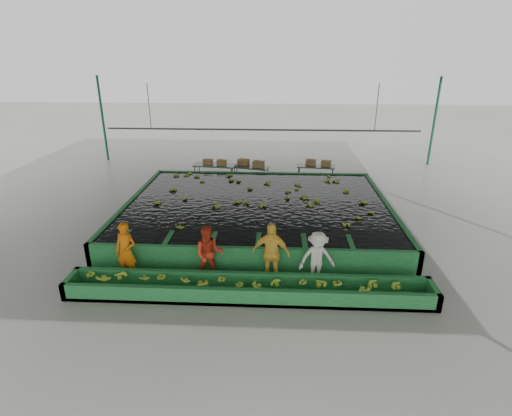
# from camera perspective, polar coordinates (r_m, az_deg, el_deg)

# --- Properties ---
(ground) EXTENTS (80.00, 80.00, 0.00)m
(ground) POSITION_cam_1_polar(r_m,az_deg,el_deg) (14.32, -0.11, -4.46)
(ground) COLOR gray
(ground) RESTS_ON ground
(shed_roof) EXTENTS (20.00, 22.00, 0.04)m
(shed_roof) POSITION_cam_1_polar(r_m,az_deg,el_deg) (12.95, -0.12, 15.87)
(shed_roof) COLOR gray
(shed_roof) RESTS_ON shed_posts
(shed_posts) EXTENTS (20.00, 22.00, 5.00)m
(shed_posts) POSITION_cam_1_polar(r_m,az_deg,el_deg) (13.42, -0.11, 5.19)
(shed_posts) COLOR #185A35
(shed_posts) RESTS_ON ground
(flotation_tank) EXTENTS (10.00, 8.00, 0.90)m
(flotation_tank) POSITION_cam_1_polar(r_m,az_deg,el_deg) (15.51, 0.19, -0.54)
(flotation_tank) COLOR #1E6B30
(flotation_tank) RESTS_ON ground
(tank_water) EXTENTS (9.70, 7.70, 0.00)m
(tank_water) POSITION_cam_1_polar(r_m,az_deg,el_deg) (15.37, 0.20, 0.84)
(tank_water) COLOR black
(tank_water) RESTS_ON flotation_tank
(sorting_trough) EXTENTS (10.00, 1.00, 0.50)m
(sorting_trough) POSITION_cam_1_polar(r_m,az_deg,el_deg) (11.06, -1.14, -11.44)
(sorting_trough) COLOR #1E6B30
(sorting_trough) RESTS_ON ground
(cableway_rail) EXTENTS (0.08, 0.08, 14.00)m
(cableway_rail) POSITION_cam_1_polar(r_m,az_deg,el_deg) (18.17, 0.76, 11.12)
(cableway_rail) COLOR #59605B
(cableway_rail) RESTS_ON shed_roof
(rail_hanger_left) EXTENTS (0.04, 0.04, 2.00)m
(rail_hanger_left) POSITION_cam_1_polar(r_m,az_deg,el_deg) (18.89, -15.04, 13.88)
(rail_hanger_left) COLOR #59605B
(rail_hanger_left) RESTS_ON shed_roof
(rail_hanger_right) EXTENTS (0.04, 0.04, 2.00)m
(rail_hanger_right) POSITION_cam_1_polar(r_m,az_deg,el_deg) (18.51, 16.89, 13.55)
(rail_hanger_right) COLOR #59605B
(rail_hanger_right) RESTS_ON shed_roof
(worker_a) EXTENTS (0.71, 0.54, 1.75)m
(worker_a) POSITION_cam_1_polar(r_m,az_deg,el_deg) (12.20, -18.08, -5.89)
(worker_a) COLOR #D46009
(worker_a) RESTS_ON ground
(worker_b) EXTENTS (0.89, 0.73, 1.69)m
(worker_b) POSITION_cam_1_polar(r_m,az_deg,el_deg) (11.58, -6.72, -6.57)
(worker_b) COLOR red
(worker_b) RESTS_ON ground
(worker_c) EXTENTS (1.15, 0.64, 1.85)m
(worker_c) POSITION_cam_1_polar(r_m,az_deg,el_deg) (11.39, 2.12, -6.48)
(worker_c) COLOR yellow
(worker_c) RESTS_ON ground
(worker_d) EXTENTS (1.14, 0.80, 1.61)m
(worker_d) POSITION_cam_1_polar(r_m,az_deg,el_deg) (11.51, 8.72, -7.10)
(worker_d) COLOR beige
(worker_d) RESTS_ON ground
(packing_table_left) EXTENTS (2.18, 1.08, 0.96)m
(packing_table_left) POSITION_cam_1_polar(r_m,az_deg,el_deg) (20.46, -5.87, 4.92)
(packing_table_left) COLOR #59605B
(packing_table_left) RESTS_ON ground
(packing_table_mid) EXTENTS (2.00, 1.21, 0.85)m
(packing_table_mid) POSITION_cam_1_polar(r_m,az_deg,el_deg) (20.38, -0.84, 4.81)
(packing_table_mid) COLOR #59605B
(packing_table_mid) RESTS_ON ground
(packing_table_right) EXTENTS (1.96, 0.97, 0.86)m
(packing_table_right) POSITION_cam_1_polar(r_m,az_deg,el_deg) (20.70, 8.49, 4.85)
(packing_table_right) COLOR #59605B
(packing_table_right) RESTS_ON ground
(box_stack_left) EXTENTS (1.20, 0.46, 0.25)m
(box_stack_left) POSITION_cam_1_polar(r_m,az_deg,el_deg) (20.31, -5.91, 6.20)
(box_stack_left) COLOR olive
(box_stack_left) RESTS_ON packing_table_left
(box_stack_mid) EXTENTS (1.42, 0.90, 0.30)m
(box_stack_mid) POSITION_cam_1_polar(r_m,az_deg,el_deg) (20.35, -0.74, 6.03)
(box_stack_mid) COLOR olive
(box_stack_mid) RESTS_ON packing_table_mid
(box_stack_right) EXTENTS (1.31, 0.64, 0.27)m
(box_stack_right) POSITION_cam_1_polar(r_m,az_deg,el_deg) (20.67, 8.88, 6.04)
(box_stack_right) COLOR olive
(box_stack_right) RESTS_ON packing_table_right
(floating_bananas) EXTENTS (8.33, 5.68, 0.11)m
(floating_bananas) POSITION_cam_1_polar(r_m,az_deg,el_deg) (16.12, 0.34, 1.84)
(floating_bananas) COLOR olive
(floating_bananas) RESTS_ON tank_water
(trough_bananas) EXTENTS (9.60, 0.64, 0.13)m
(trough_bananas) POSITION_cam_1_polar(r_m,az_deg,el_deg) (10.98, -1.14, -10.78)
(trough_bananas) COLOR olive
(trough_bananas) RESTS_ON sorting_trough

